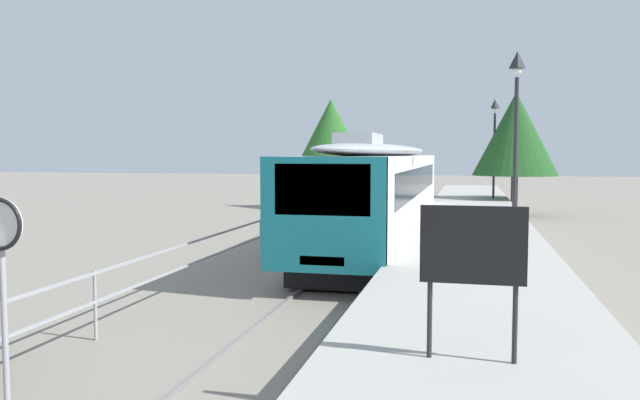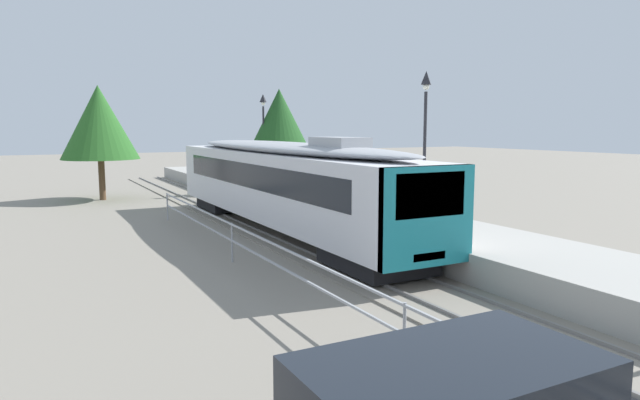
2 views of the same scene
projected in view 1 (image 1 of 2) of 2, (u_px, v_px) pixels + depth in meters
name	position (u px, v px, depth m)	size (l,w,h in m)	color
ground_plane	(279.00, 254.00, 20.70)	(160.00, 160.00, 0.00)	gray
track_rails	(369.00, 256.00, 20.01)	(3.20, 60.00, 0.14)	gray
commuter_train	(380.00, 186.00, 22.34)	(2.82, 18.41, 3.74)	silver
station_platform	(473.00, 247.00, 19.22)	(3.90, 60.00, 0.90)	#A8A59E
platform_lamp_mid_platform	(516.00, 108.00, 18.00)	(0.34, 0.34, 5.35)	#232328
platform_lamp_far_end	(495.00, 130.00, 33.56)	(0.34, 0.34, 5.35)	#232328
platform_notice_board	(473.00, 250.00, 7.16)	(1.20, 0.08, 1.80)	#232328
speed_limit_sign	(1.00, 257.00, 7.10)	(0.61, 0.10, 2.81)	#9EA0A5
carpark_fence	(95.00, 290.00, 11.01)	(0.06, 36.06, 1.25)	#9EA0A5
tree_behind_carpark	(516.00, 134.00, 33.33)	(4.47, 4.47, 6.61)	brown
tree_behind_station_far	(331.00, 135.00, 37.44)	(4.37, 4.37, 6.60)	brown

